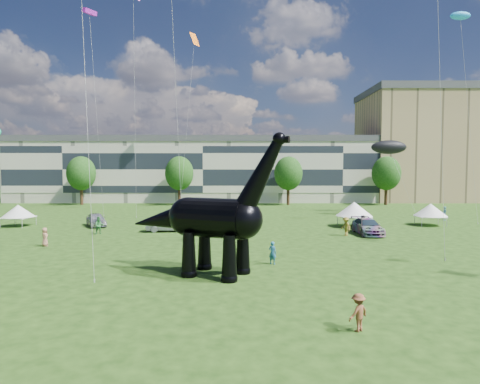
{
  "coord_description": "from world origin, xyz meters",
  "views": [
    {
      "loc": [
        -0.92,
        -20.47,
        6.66
      ],
      "look_at": [
        -0.9,
        8.0,
        5.0
      ],
      "focal_mm": 30.0,
      "sensor_mm": 36.0,
      "label": 1
    }
  ],
  "objects": [
    {
      "name": "apartment_block",
      "position": [
        40.0,
        65.0,
        11.0
      ],
      "size": [
        28.0,
        18.0,
        22.0
      ],
      "primitive_type": "cube",
      "color": "tan",
      "rests_on": "ground"
    },
    {
      "name": "car_silver",
      "position": [
        -17.55,
        25.6,
        0.77
      ],
      "size": [
        3.78,
        4.84,
        1.54
      ],
      "primitive_type": "imported",
      "rotation": [
        0.0,
        0.0,
        0.5
      ],
      "color": "#B4B4B9",
      "rests_on": "ground"
    },
    {
      "name": "tree_far_left",
      "position": [
        -30.0,
        53.0,
        6.29
      ],
      "size": [
        5.2,
        5.2,
        9.44
      ],
      "color": "#382314",
      "rests_on": "ground"
    },
    {
      "name": "tree_mid_left",
      "position": [
        -12.0,
        53.0,
        6.29
      ],
      "size": [
        5.2,
        5.2,
        9.44
      ],
      "color": "#382314",
      "rests_on": "ground"
    },
    {
      "name": "car_dark",
      "position": [
        12.07,
        19.92,
        0.79
      ],
      "size": [
        2.25,
        5.47,
        1.58
      ],
      "primitive_type": "imported",
      "rotation": [
        0.0,
        0.0,
        0.01
      ],
      "color": "#595960",
      "rests_on": "ground"
    },
    {
      "name": "terrace_row",
      "position": [
        -8.0,
        62.0,
        6.0
      ],
      "size": [
        78.0,
        11.0,
        12.0
      ],
      "primitive_type": "cube",
      "color": "beige",
      "rests_on": "ground"
    },
    {
      "name": "visitors",
      "position": [
        -0.4,
        17.88,
        0.87
      ],
      "size": [
        53.8,
        36.14,
        1.88
      ],
      "color": "black",
      "rests_on": "ground"
    },
    {
      "name": "tree_mid_right",
      "position": [
        8.0,
        53.0,
        6.29
      ],
      "size": [
        5.2,
        5.2,
        9.44
      ],
      "color": "#382314",
      "rests_on": "ground"
    },
    {
      "name": "tree_far_right",
      "position": [
        26.0,
        53.0,
        6.29
      ],
      "size": [
        5.2,
        5.2,
        9.44
      ],
      "color": "#382314",
      "rests_on": "ground"
    },
    {
      "name": "gazebo_left",
      "position": [
        -26.53,
        25.57,
        1.75
      ],
      "size": [
        3.89,
        3.89,
        2.5
      ],
      "rotation": [
        0.0,
        0.0,
        -0.09
      ],
      "color": "silver",
      "rests_on": "ground"
    },
    {
      "name": "gazebo_far",
      "position": [
        21.48,
        26.28,
        1.81
      ],
      "size": [
        4.14,
        4.14,
        2.57
      ],
      "rotation": [
        0.0,
        0.0,
        -0.13
      ],
      "color": "white",
      "rests_on": "ground"
    },
    {
      "name": "kites",
      "position": [
        -3.5,
        23.01,
        12.9
      ],
      "size": [
        56.67,
        53.83,
        28.47
      ],
      "color": "red",
      "rests_on": "ground"
    },
    {
      "name": "car_grey",
      "position": [
        -8.52,
        21.69,
        0.76
      ],
      "size": [
        4.73,
        2.08,
        1.51
      ],
      "primitive_type": "imported",
      "rotation": [
        0.0,
        0.0,
        1.68
      ],
      "color": "slate",
      "rests_on": "ground"
    },
    {
      "name": "dinosaur_sculpture",
      "position": [
        -2.85,
        4.53,
        3.43
      ],
      "size": [
        10.8,
        5.94,
        9.1
      ],
      "rotation": [
        0.0,
        0.0,
        -0.41
      ],
      "color": "black",
      "rests_on": "ground"
    },
    {
      "name": "gazebo_near",
      "position": [
        12.22,
        25.26,
        2.0
      ],
      "size": [
        4.14,
        4.14,
        2.85
      ],
      "rotation": [
        0.0,
        0.0,
        0.01
      ],
      "color": "white",
      "rests_on": "ground"
    },
    {
      "name": "ground",
      "position": [
        0.0,
        0.0,
        0.0
      ],
      "size": [
        220.0,
        220.0,
        0.0
      ],
      "primitive_type": "plane",
      "color": "#16330C",
      "rests_on": "ground"
    },
    {
      "name": "car_white",
      "position": [
        -6.05,
        24.07,
        0.67
      ],
      "size": [
        5.18,
        3.11,
        1.35
      ],
      "primitive_type": "imported",
      "rotation": [
        0.0,
        0.0,
        1.76
      ],
      "color": "silver",
      "rests_on": "ground"
    }
  ]
}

